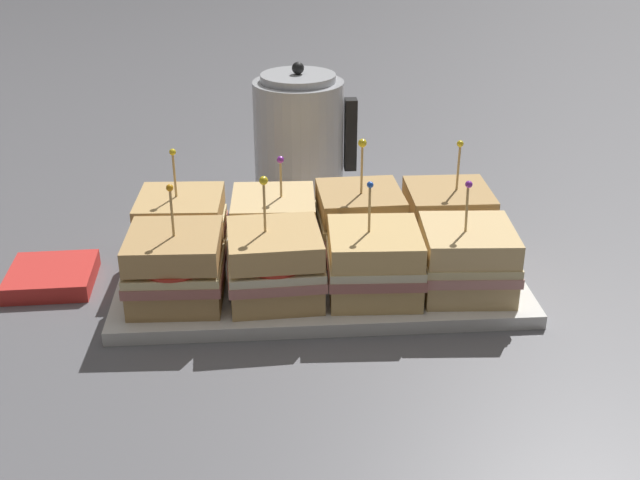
# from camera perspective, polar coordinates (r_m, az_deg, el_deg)

# --- Properties ---
(ground_plane) EXTENTS (6.00, 6.00, 0.00)m
(ground_plane) POSITION_cam_1_polar(r_m,az_deg,el_deg) (1.11, 0.00, -3.10)
(ground_plane) COLOR slate
(serving_platter) EXTENTS (0.54, 0.28, 0.02)m
(serving_platter) POSITION_cam_1_polar(r_m,az_deg,el_deg) (1.10, 0.00, -2.69)
(serving_platter) COLOR white
(serving_platter) RESTS_ON ground_plane
(sandwich_front_far_left) EXTENTS (0.12, 0.12, 0.16)m
(sandwich_front_far_left) POSITION_cam_1_polar(r_m,az_deg,el_deg) (1.03, -10.23, -1.93)
(sandwich_front_far_left) COLOR tan
(sandwich_front_far_left) RESTS_ON serving_platter
(sandwich_front_center_left) EXTENTS (0.13, 0.13, 0.17)m
(sandwich_front_center_left) POSITION_cam_1_polar(r_m,az_deg,el_deg) (1.02, -3.24, -1.78)
(sandwich_front_center_left) COLOR tan
(sandwich_front_center_left) RESTS_ON serving_platter
(sandwich_front_center_right) EXTENTS (0.13, 0.13, 0.16)m
(sandwich_front_center_right) POSITION_cam_1_polar(r_m,az_deg,el_deg) (1.03, 3.86, -1.61)
(sandwich_front_center_right) COLOR tan
(sandwich_front_center_right) RESTS_ON serving_platter
(sandwich_front_far_right) EXTENTS (0.13, 0.13, 0.15)m
(sandwich_front_far_right) POSITION_cam_1_polar(r_m,az_deg,el_deg) (1.05, 10.40, -1.36)
(sandwich_front_far_right) COLOR #DBB77A
(sandwich_front_far_right) RESTS_ON serving_platter
(sandwich_back_far_left) EXTENTS (0.13, 0.13, 0.16)m
(sandwich_back_far_left) POSITION_cam_1_polar(r_m,az_deg,el_deg) (1.14, -9.81, 0.90)
(sandwich_back_far_left) COLOR tan
(sandwich_back_far_left) RESTS_ON serving_platter
(sandwich_back_center_left) EXTENTS (0.12, 0.12, 0.15)m
(sandwich_back_center_left) POSITION_cam_1_polar(r_m,az_deg,el_deg) (1.13, -3.30, 1.06)
(sandwich_back_center_left) COLOR #DBB77A
(sandwich_back_center_left) RESTS_ON serving_platter
(sandwich_back_center_right) EXTENTS (0.13, 0.13, 0.17)m
(sandwich_back_center_right) POSITION_cam_1_polar(r_m,az_deg,el_deg) (1.14, 2.83, 1.35)
(sandwich_back_center_right) COLOR tan
(sandwich_back_center_right) RESTS_ON serving_platter
(sandwich_back_far_right) EXTENTS (0.12, 0.12, 0.16)m
(sandwich_back_far_right) POSITION_cam_1_polar(r_m,az_deg,el_deg) (1.16, 9.04, 1.46)
(sandwich_back_far_right) COLOR tan
(sandwich_back_far_right) RESTS_ON serving_platter
(kettle_steel) EXTENTS (0.17, 0.15, 0.24)m
(kettle_steel) POSITION_cam_1_polar(r_m,az_deg,el_deg) (1.35, -1.47, 7.19)
(kettle_steel) COLOR #B7BABF
(kettle_steel) RESTS_ON ground_plane
(napkin_stack) EXTENTS (0.12, 0.12, 0.02)m
(napkin_stack) POSITION_cam_1_polar(r_m,az_deg,el_deg) (1.16, -18.53, -2.48)
(napkin_stack) COLOR red
(napkin_stack) RESTS_ON ground_plane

